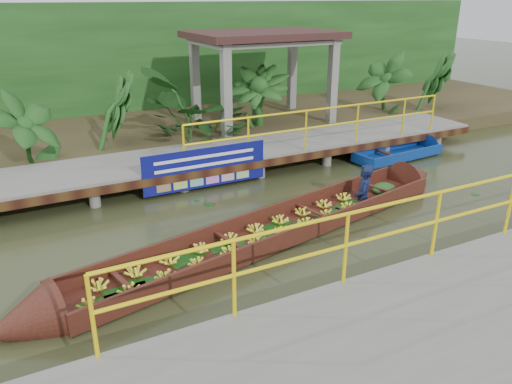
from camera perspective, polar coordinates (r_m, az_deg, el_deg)
name	(u,v)px	position (r m, az deg, el deg)	size (l,w,h in m)	color
ground	(280,227)	(9.78, 2.73, -3.96)	(80.00, 80.00, 0.00)	#2C3118
land_strip	(162,130)	(16.25, -10.71, 7.00)	(30.00, 8.00, 0.45)	#382E1C
far_dock	(212,156)	(12.49, -5.07, 4.09)	(16.00, 2.06, 1.66)	slate
near_dock	(504,312)	(7.55, 26.49, -12.21)	(18.00, 2.40, 1.73)	slate
pavilion	(263,44)	(15.85, 0.82, 16.53)	(4.40, 3.00, 3.00)	slate
foliage_backdrop	(136,64)	(18.30, -13.53, 14.07)	(30.00, 0.80, 4.00)	#173E14
vendor_boat	(285,223)	(9.43, 3.29, -3.60)	(10.04, 3.05, 2.01)	#37160F
moored_blue_boat	(416,150)	(14.84, 17.82, 4.57)	(3.17, 1.06, 0.74)	navy
blue_banner	(206,167)	(11.43, -5.76, 2.81)	(2.96, 0.04, 0.93)	navy
tropical_plants	(256,97)	(14.82, 0.06, 10.81)	(14.59, 1.59, 1.99)	#173E14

